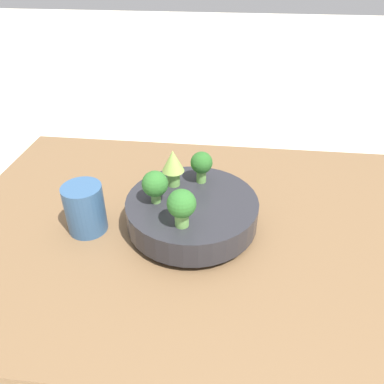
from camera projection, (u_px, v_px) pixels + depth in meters
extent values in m
plane|color=beige|center=(195.00, 239.00, 0.82)|extent=(6.00, 6.00, 0.00)
cube|color=brown|center=(195.00, 231.00, 0.81)|extent=(1.04, 0.73, 0.04)
cylinder|color=#28282D|center=(192.00, 224.00, 0.79)|extent=(0.12, 0.12, 0.01)
cylinder|color=#28282D|center=(192.00, 211.00, 0.77)|extent=(0.27, 0.27, 0.05)
cylinder|color=#6BA34C|center=(173.00, 178.00, 0.79)|extent=(0.03, 0.03, 0.03)
cone|color=#93B751|center=(173.00, 161.00, 0.77)|extent=(0.05, 0.05, 0.05)
cylinder|color=#6BA34C|center=(182.00, 218.00, 0.68)|extent=(0.03, 0.03, 0.03)
sphere|color=#2D6B28|center=(182.00, 204.00, 0.66)|extent=(0.05, 0.05, 0.05)
cylinder|color=#6BA34C|center=(201.00, 175.00, 0.80)|extent=(0.02, 0.02, 0.03)
sphere|color=#286023|center=(202.00, 163.00, 0.78)|extent=(0.05, 0.05, 0.05)
cylinder|color=#609347|center=(156.00, 197.00, 0.74)|extent=(0.02, 0.02, 0.02)
sphere|color=#2D6B28|center=(155.00, 184.00, 0.72)|extent=(0.05, 0.05, 0.05)
cylinder|color=#33567F|center=(85.00, 209.00, 0.75)|extent=(0.08, 0.08, 0.10)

